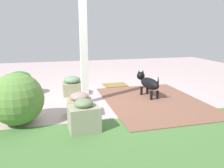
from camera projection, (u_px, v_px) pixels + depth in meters
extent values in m
plane|color=#B6A0A1|center=(105.00, 100.00, 4.55)|extent=(12.00, 12.00, 0.00)
cube|color=brown|center=(154.00, 101.00, 4.44)|extent=(1.80, 2.40, 0.02)
cube|color=white|center=(84.00, 50.00, 4.16)|extent=(0.13, 0.13, 2.00)
cube|color=gray|center=(72.00, 89.00, 4.89)|extent=(0.40, 0.39, 0.27)
ellipsoid|color=#61825F|center=(72.00, 80.00, 4.85)|extent=(0.35, 0.35, 0.16)
cube|color=gray|center=(80.00, 107.00, 3.72)|extent=(0.43, 0.39, 0.26)
ellipsoid|color=gray|center=(79.00, 97.00, 3.67)|extent=(0.30, 0.30, 0.14)
cube|color=gray|center=(84.00, 118.00, 3.14)|extent=(0.44, 0.37, 0.35)
ellipsoid|color=#647B54|center=(84.00, 103.00, 3.09)|extent=(0.26, 0.26, 0.12)
sphere|color=#5A863C|center=(17.00, 99.00, 3.31)|extent=(0.77, 0.77, 0.77)
cylinder|color=#AC6237|center=(20.00, 90.00, 4.87)|extent=(0.28, 0.28, 0.23)
ellipsoid|color=#2E7536|center=(19.00, 78.00, 4.82)|extent=(0.49, 0.49, 0.30)
ellipsoid|color=black|center=(150.00, 83.00, 4.65)|extent=(0.30, 0.64, 0.23)
sphere|color=black|center=(141.00, 76.00, 4.95)|extent=(0.17, 0.17, 0.17)
cone|color=black|center=(139.00, 72.00, 4.90)|extent=(0.05, 0.05, 0.07)
cone|color=black|center=(143.00, 71.00, 4.94)|extent=(0.05, 0.05, 0.07)
cylinder|color=black|center=(141.00, 91.00, 4.84)|extent=(0.05, 0.05, 0.18)
cylinder|color=black|center=(147.00, 91.00, 4.89)|extent=(0.05, 0.05, 0.18)
cylinder|color=black|center=(151.00, 96.00, 4.50)|extent=(0.05, 0.05, 0.18)
cylinder|color=black|center=(157.00, 95.00, 4.55)|extent=(0.05, 0.05, 0.18)
cone|color=black|center=(158.00, 80.00, 4.35)|extent=(0.04, 0.04, 0.14)
cube|color=olive|center=(115.00, 85.00, 5.69)|extent=(0.58, 0.43, 0.03)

